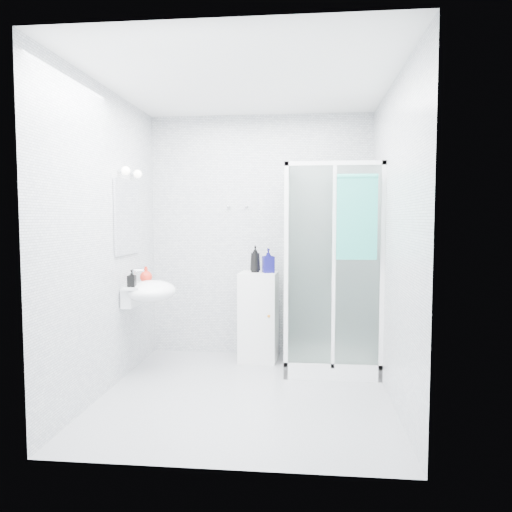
# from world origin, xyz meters

# --- Properties ---
(room) EXTENTS (2.40, 2.60, 2.60)m
(room) POSITION_xyz_m (0.00, 0.00, 1.30)
(room) COLOR silver
(room) RESTS_ON ground
(shower_enclosure) EXTENTS (0.90, 0.95, 2.00)m
(shower_enclosure) POSITION_xyz_m (0.67, 0.77, 0.45)
(shower_enclosure) COLOR white
(shower_enclosure) RESTS_ON ground
(wall_basin) EXTENTS (0.46, 0.56, 0.35)m
(wall_basin) POSITION_xyz_m (-0.99, 0.45, 0.80)
(wall_basin) COLOR white
(wall_basin) RESTS_ON ground
(mirror) EXTENTS (0.02, 0.60, 0.70)m
(mirror) POSITION_xyz_m (-1.19, 0.45, 1.50)
(mirror) COLOR white
(mirror) RESTS_ON room
(vanity_lights) EXTENTS (0.10, 0.40, 0.08)m
(vanity_lights) POSITION_xyz_m (-1.14, 0.45, 1.92)
(vanity_lights) COLOR silver
(vanity_lights) RESTS_ON room
(wall_hooks) EXTENTS (0.23, 0.06, 0.03)m
(wall_hooks) POSITION_xyz_m (-0.25, 1.26, 1.62)
(wall_hooks) COLOR silver
(wall_hooks) RESTS_ON room
(storage_cabinet) EXTENTS (0.40, 0.42, 0.93)m
(storage_cabinet) POSITION_xyz_m (0.01, 1.01, 0.47)
(storage_cabinet) COLOR white
(storage_cabinet) RESTS_ON ground
(hand_towel) EXTENTS (0.35, 0.05, 0.76)m
(hand_towel) POSITION_xyz_m (0.94, 0.36, 1.52)
(hand_towel) COLOR teal
(hand_towel) RESTS_ON shower_enclosure
(shampoo_bottle_a) EXTENTS (0.12, 0.12, 0.28)m
(shampoo_bottle_a) POSITION_xyz_m (-0.03, 1.03, 1.07)
(shampoo_bottle_a) COLOR black
(shampoo_bottle_a) RESTS_ON storage_cabinet
(shampoo_bottle_b) EXTENTS (0.14, 0.15, 0.25)m
(shampoo_bottle_b) POSITION_xyz_m (0.11, 1.00, 1.06)
(shampoo_bottle_b) COLOR #100E57
(shampoo_bottle_b) RESTS_ON storage_cabinet
(soap_dispenser_orange) EXTENTS (0.16, 0.16, 0.15)m
(soap_dispenser_orange) POSITION_xyz_m (-1.07, 0.62, 0.94)
(soap_dispenser_orange) COLOR red
(soap_dispenser_orange) RESTS_ON wall_basin
(soap_dispenser_black) EXTENTS (0.07, 0.07, 0.16)m
(soap_dispenser_black) POSITION_xyz_m (-1.09, 0.28, 0.94)
(soap_dispenser_black) COLOR black
(soap_dispenser_black) RESTS_ON wall_basin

